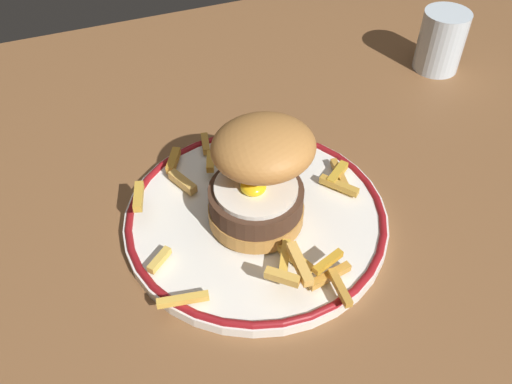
% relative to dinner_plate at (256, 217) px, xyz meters
% --- Properties ---
extents(ground_plane, '(1.42, 1.08, 0.04)m').
position_rel_dinner_plate_xyz_m(ground_plane, '(0.03, -0.04, -0.03)').
color(ground_plane, brown).
extents(dinner_plate, '(0.28, 0.28, 0.02)m').
position_rel_dinner_plate_xyz_m(dinner_plate, '(0.00, 0.00, 0.00)').
color(dinner_plate, white).
rests_on(dinner_plate, ground_plane).
extents(burger, '(0.12, 0.12, 0.12)m').
position_rel_dinner_plate_xyz_m(burger, '(0.00, -0.00, 0.07)').
color(burger, '#BC7F3A').
rests_on(burger, dinner_plate).
extents(fries_pile, '(0.25, 0.28, 0.03)m').
position_rel_dinner_plate_xyz_m(fries_pile, '(0.00, -0.01, 0.02)').
color(fries_pile, gold).
rests_on(fries_pile, dinner_plate).
extents(water_glass, '(0.07, 0.07, 0.09)m').
position_rel_dinner_plate_xyz_m(water_glass, '(0.36, 0.19, 0.03)').
color(water_glass, silver).
rests_on(water_glass, ground_plane).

